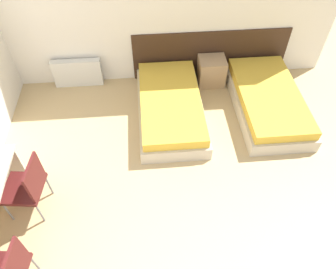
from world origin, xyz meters
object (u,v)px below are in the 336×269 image
bed_near_door (267,101)px  nightstand (211,71)px  bed_near_window (170,107)px  chair_near_laptop (27,186)px

bed_near_door → nightstand: bearing=135.9°
bed_near_window → bed_near_door: same height
bed_near_window → chair_near_laptop: chair_near_laptop is taller
bed_near_door → nightstand: 1.08m
bed_near_window → chair_near_laptop: 2.35m
nightstand → chair_near_laptop: (-2.57, -2.22, 0.24)m
chair_near_laptop → bed_near_window: bearing=46.4°
chair_near_laptop → bed_near_door: bearing=31.0°
bed_near_window → chair_near_laptop: bearing=-140.8°
bed_near_window → nightstand: 1.08m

